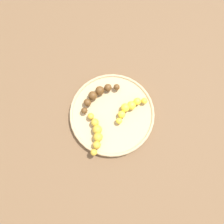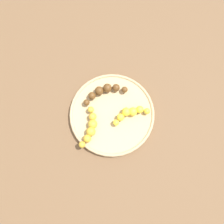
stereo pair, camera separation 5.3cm
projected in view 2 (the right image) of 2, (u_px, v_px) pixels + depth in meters
name	position (u px, v px, depth m)	size (l,w,h in m)	color
ground_plane	(112.00, 115.00, 0.71)	(2.40, 2.40, 0.00)	brown
fruit_bowl	(112.00, 114.00, 0.70)	(0.28, 0.28, 0.02)	tan
banana_spotted	(90.00, 128.00, 0.67)	(0.06, 0.13, 0.03)	gold
banana_yellow	(130.00, 113.00, 0.68)	(0.12, 0.06, 0.03)	yellow
banana_overripe	(104.00, 91.00, 0.70)	(0.15, 0.07, 0.03)	#593819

